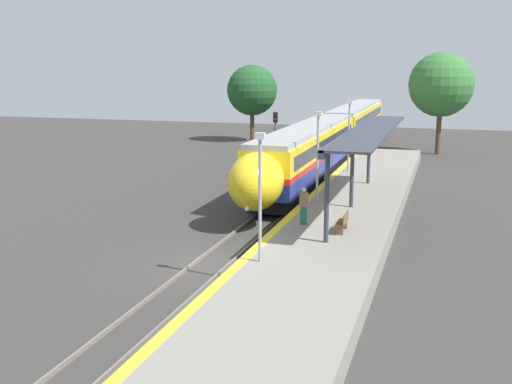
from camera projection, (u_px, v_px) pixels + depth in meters
The scene contains 14 objects.
ground_plane at pixel (212, 266), 26.32m from camera, with size 120.00×120.00×0.00m, color #383533.
rail_left at pixel (195, 262), 26.51m from camera, with size 0.08×90.00×0.15m, color slate.
rail_right at pixel (228, 266), 26.10m from camera, with size 0.08×90.00×0.15m, color slate.
train at pixel (333, 136), 51.99m from camera, with size 2.83×46.89×4.03m.
platform_right at pixel (313, 265), 25.03m from camera, with size 5.12×64.00×0.89m.
platform_bench at pixel (343, 222), 28.05m from camera, with size 0.44×1.41×0.89m.
person_waiting at pixel (304, 205), 29.33m from camera, with size 0.36×0.23×1.72m.
railway_signal at pixel (275, 139), 44.71m from camera, with size 0.28×0.28×4.81m.
lamppost_near at pixel (260, 188), 23.44m from camera, with size 0.36×0.20×4.84m.
lamppost_mid at pixel (318, 151), 33.35m from camera, with size 0.36×0.20×4.84m.
lamppost_far at pixel (349, 130), 43.25m from camera, with size 0.36×0.20×4.84m.
station_canopy at pixel (365, 134), 32.14m from camera, with size 2.02×16.82×4.04m.
background_tree_left at pixel (252, 90), 66.72m from camera, with size 5.24×5.24×7.95m.
background_tree_right at pixel (441, 85), 56.93m from camera, with size 5.73×5.73×9.11m.
Camera 1 is at (9.06, -23.57, 8.20)m, focal length 45.00 mm.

